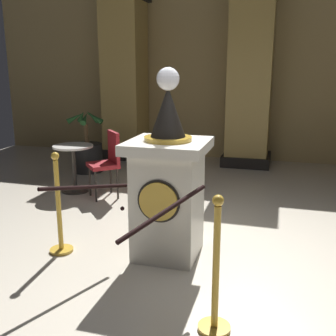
{
  "coord_description": "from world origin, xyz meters",
  "views": [
    {
      "loc": [
        0.65,
        -3.61,
        1.85
      ],
      "look_at": [
        -0.4,
        0.04,
        0.9
      ],
      "focal_mm": 43.21,
      "sensor_mm": 36.0,
      "label": 1
    }
  ],
  "objects": [
    {
      "name": "stanchion_far",
      "position": [
        0.26,
        -1.05,
        0.36
      ],
      "size": [
        0.24,
        0.24,
        1.03
      ],
      "color": "gold",
      "rests_on": "ground_plane"
    },
    {
      "name": "cafe_chair_red",
      "position": [
        -1.75,
        1.61,
        0.57
      ],
      "size": [
        0.56,
        0.56,
        0.96
      ],
      "color": "black",
      "rests_on": "ground_plane"
    },
    {
      "name": "stanchion_near",
      "position": [
        -1.47,
        -0.21,
        0.37
      ],
      "size": [
        0.24,
        0.24,
        1.05
      ],
      "color": "gold",
      "rests_on": "ground_plane"
    },
    {
      "name": "column_left",
      "position": [
        -2.52,
        4.26,
        1.62
      ],
      "size": [
        0.91,
        0.91,
        3.27
      ],
      "color": "black",
      "rests_on": "ground_plane"
    },
    {
      "name": "potted_palm_left",
      "position": [
        -2.73,
        2.87,
        0.33
      ],
      "size": [
        0.66,
        0.64,
        1.15
      ],
      "color": "black",
      "rests_on": "ground_plane"
    },
    {
      "name": "cafe_table",
      "position": [
        -2.36,
        1.71,
        0.46
      ],
      "size": [
        0.6,
        0.6,
        0.72
      ],
      "color": "#332D28",
      "rests_on": "ground_plane"
    },
    {
      "name": "velvet_rope",
      "position": [
        -0.6,
        -0.63,
        0.79
      ],
      "size": [
        1.32,
        1.31,
        0.22
      ],
      "color": "black"
    },
    {
      "name": "pedestal_clock",
      "position": [
        -0.4,
        0.04,
        0.72
      ],
      "size": [
        0.76,
        0.76,
        1.85
      ],
      "color": "silver",
      "rests_on": "ground_plane"
    },
    {
      "name": "ground_plane",
      "position": [
        0.0,
        0.0,
        0.0
      ],
      "size": [
        11.22,
        11.22,
        0.0
      ],
      "primitive_type": "plane",
      "color": "beige"
    },
    {
      "name": "column_centre_rear",
      "position": [
        0.0,
        4.26,
        1.62
      ],
      "size": [
        0.94,
        0.94,
        3.27
      ],
      "color": "black",
      "rests_on": "ground_plane"
    },
    {
      "name": "back_wall",
      "position": [
        0.0,
        4.77,
        1.7
      ],
      "size": [
        11.22,
        0.16,
        3.41
      ],
      "primitive_type": "cube",
      "color": "tan",
      "rests_on": "ground_plane"
    }
  ]
}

